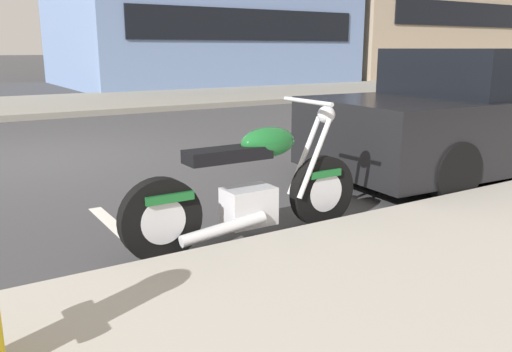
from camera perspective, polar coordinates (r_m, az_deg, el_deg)
name	(u,v)px	position (r m, az deg, el deg)	size (l,w,h in m)	color
ground_plane	(40,159)	(7.96, -22.21, 1.67)	(260.00, 260.00, 0.00)	#3D3D3F
sidewalk_far_curb	(352,89)	(19.82, 10.32, 9.21)	(120.00, 5.00, 0.14)	gray
parking_stall_stripe	(133,242)	(4.35, -13.12, -6.96)	(0.12, 2.20, 0.01)	silver
parked_motorcycle	(251,190)	(4.16, -0.50, -1.50)	(2.09, 0.62, 1.11)	black
parked_car_second_in_row	(487,115)	(7.26, 23.65, 6.06)	(4.74, 2.08, 1.51)	black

